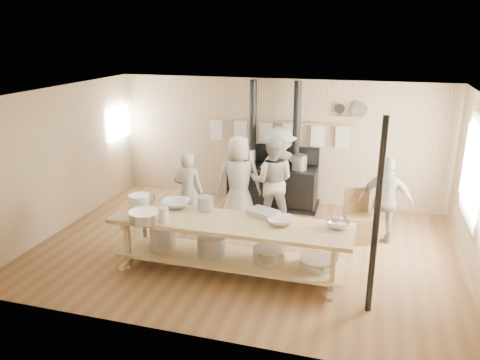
% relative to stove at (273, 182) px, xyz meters
% --- Properties ---
extents(ground, '(7.00, 7.00, 0.00)m').
position_rel_stove_xyz_m(ground, '(0.01, -2.12, -0.52)').
color(ground, brown).
rests_on(ground, ground).
extents(room_shell, '(7.00, 7.00, 7.00)m').
position_rel_stove_xyz_m(room_shell, '(0.01, -2.12, 1.10)').
color(room_shell, tan).
rests_on(room_shell, ground).
extents(window_right, '(0.09, 1.50, 1.65)m').
position_rel_stove_xyz_m(window_right, '(3.48, -1.52, 0.98)').
color(window_right, beige).
rests_on(window_right, ground).
extents(left_opening, '(0.00, 0.90, 0.90)m').
position_rel_stove_xyz_m(left_opening, '(-3.44, -0.12, 1.08)').
color(left_opening, white).
rests_on(left_opening, ground).
extents(stove, '(1.90, 0.75, 2.60)m').
position_rel_stove_xyz_m(stove, '(0.00, 0.00, 0.00)').
color(stove, black).
rests_on(stove, ground).
extents(towel_rail, '(3.00, 0.04, 0.47)m').
position_rel_stove_xyz_m(towel_rail, '(0.01, 0.28, 1.04)').
color(towel_rail, tan).
rests_on(towel_rail, ground).
extents(back_wall_shelf, '(0.63, 0.14, 0.32)m').
position_rel_stove_xyz_m(back_wall_shelf, '(1.47, 0.32, 1.48)').
color(back_wall_shelf, tan).
rests_on(back_wall_shelf, ground).
extents(prep_table, '(3.60, 0.90, 0.85)m').
position_rel_stove_xyz_m(prep_table, '(-0.00, -3.02, -0.00)').
color(prep_table, tan).
rests_on(prep_table, ground).
extents(support_post, '(0.08, 0.08, 2.60)m').
position_rel_stove_xyz_m(support_post, '(2.06, -3.47, 0.78)').
color(support_post, black).
rests_on(support_post, ground).
extents(cook_far_left, '(0.59, 0.42, 1.51)m').
position_rel_stove_xyz_m(cook_far_left, '(-1.18, -1.74, 0.24)').
color(cook_far_left, '#A09C8D').
rests_on(cook_far_left, ground).
extents(cook_left, '(0.92, 0.76, 1.73)m').
position_rel_stove_xyz_m(cook_left, '(0.20, -1.01, 0.34)').
color(cook_left, '#A09C8D').
rests_on(cook_left, ground).
extents(cook_center, '(0.95, 0.74, 1.72)m').
position_rel_stove_xyz_m(cook_center, '(-0.40, -1.15, 0.34)').
color(cook_center, '#A09C8D').
rests_on(cook_center, ground).
extents(cook_right, '(0.91, 0.40, 1.53)m').
position_rel_stove_xyz_m(cook_right, '(2.23, -1.24, 0.24)').
color(cook_right, '#A09C8D').
rests_on(cook_right, ground).
extents(cook_by_window, '(1.15, 0.71, 1.72)m').
position_rel_stove_xyz_m(cook_by_window, '(0.19, -0.17, 0.34)').
color(cook_by_window, '#A09C8D').
rests_on(cook_by_window, ground).
extents(chair, '(0.54, 0.54, 0.93)m').
position_rel_stove_xyz_m(chair, '(1.80, -1.31, -0.25)').
color(chair, brown).
rests_on(chair, ground).
extents(bowl_white_a, '(0.54, 0.54, 0.11)m').
position_rel_stove_xyz_m(bowl_white_a, '(-1.00, -2.69, 0.38)').
color(bowl_white_a, white).
rests_on(bowl_white_a, prep_table).
extents(bowl_steel_a, '(0.48, 0.48, 0.11)m').
position_rel_stove_xyz_m(bowl_steel_a, '(-1.54, -2.69, 0.38)').
color(bowl_steel_a, silver).
rests_on(bowl_steel_a, prep_table).
extents(bowl_white_b, '(0.48, 0.48, 0.09)m').
position_rel_stove_xyz_m(bowl_white_b, '(0.74, -2.90, 0.38)').
color(bowl_white_b, white).
rests_on(bowl_white_b, prep_table).
extents(bowl_steel_b, '(0.47, 0.47, 0.10)m').
position_rel_stove_xyz_m(bowl_steel_b, '(1.56, -2.81, 0.38)').
color(bowl_steel_b, silver).
rests_on(bowl_steel_b, prep_table).
extents(roasting_pan, '(0.52, 0.45, 0.10)m').
position_rel_stove_xyz_m(roasting_pan, '(0.44, -2.69, 0.38)').
color(roasting_pan, '#B2B2B7').
rests_on(roasting_pan, prep_table).
extents(mixing_bowl_large, '(0.51, 0.51, 0.15)m').
position_rel_stove_xyz_m(mixing_bowl_large, '(-1.20, -3.35, 0.40)').
color(mixing_bowl_large, silver).
rests_on(mixing_bowl_large, prep_table).
extents(bucket_galv, '(0.31, 0.31, 0.22)m').
position_rel_stove_xyz_m(bucket_galv, '(-0.49, -2.69, 0.44)').
color(bucket_galv, gray).
rests_on(bucket_galv, prep_table).
extents(deep_bowl_enamel, '(0.41, 0.41, 0.21)m').
position_rel_stove_xyz_m(deep_bowl_enamel, '(-1.54, -2.86, 0.43)').
color(deep_bowl_enamel, white).
rests_on(deep_bowl_enamel, prep_table).
extents(pitcher, '(0.15, 0.15, 0.23)m').
position_rel_stove_xyz_m(pitcher, '(-0.92, -3.30, 0.44)').
color(pitcher, white).
rests_on(pitcher, prep_table).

